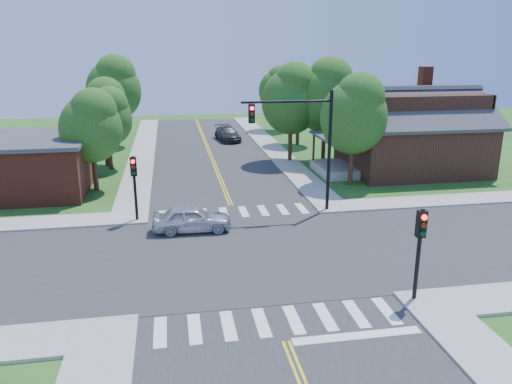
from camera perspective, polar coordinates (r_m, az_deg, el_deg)
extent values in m
plane|color=#275A1C|center=(24.15, -0.65, -7.11)|extent=(100.00, 100.00, 0.00)
cube|color=#2D2D30|center=(24.14, -0.65, -7.06)|extent=(10.00, 90.00, 0.04)
cube|color=#2D2D30|center=(24.14, -0.66, -7.05)|extent=(90.00, 10.00, 0.04)
cube|color=#2D2D30|center=(24.15, -0.65, -7.11)|extent=(10.20, 10.20, 0.06)
cube|color=#9E9B93|center=(48.77, 1.72, 5.17)|extent=(2.20, 40.00, 0.14)
cube|color=#9E9B93|center=(47.88, -12.79, 4.55)|extent=(2.20, 40.00, 0.14)
cube|color=white|center=(29.66, -10.65, -2.72)|extent=(0.45, 2.00, 0.01)
cube|color=white|center=(29.65, -8.33, -2.61)|extent=(0.45, 2.00, 0.01)
cube|color=white|center=(29.70, -6.01, -2.49)|extent=(0.45, 2.00, 0.01)
cube|color=white|center=(29.79, -3.71, -2.37)|extent=(0.45, 2.00, 0.01)
cube|color=white|center=(29.93, -1.43, -2.25)|extent=(0.45, 2.00, 0.01)
cube|color=white|center=(30.12, 0.83, -2.12)|extent=(0.45, 2.00, 0.01)
cube|color=white|center=(30.36, 3.06, -1.99)|extent=(0.45, 2.00, 0.01)
cube|color=white|center=(30.64, 5.25, -1.87)|extent=(0.45, 2.00, 0.01)
cube|color=white|center=(18.38, -10.90, -15.42)|extent=(0.45, 2.00, 0.01)
cube|color=white|center=(18.38, -7.02, -15.24)|extent=(0.45, 2.00, 0.01)
cube|color=white|center=(18.45, -3.17, -14.99)|extent=(0.45, 2.00, 0.01)
cube|color=white|center=(18.60, 0.63, -14.68)|extent=(0.45, 2.00, 0.01)
cube|color=white|center=(18.83, 4.33, -14.31)|extent=(0.45, 2.00, 0.01)
cube|color=white|center=(19.12, 7.93, -13.91)|extent=(0.45, 2.00, 0.01)
cube|color=white|center=(19.49, 11.39, -13.46)|extent=(0.45, 2.00, 0.01)
cube|color=white|center=(19.93, 14.70, -12.99)|extent=(0.45, 2.00, 0.01)
cube|color=yellow|center=(49.16, -5.70, 5.16)|extent=(0.10, 37.50, 0.01)
cube|color=yellow|center=(49.18, -5.47, 5.17)|extent=(0.10, 37.50, 0.01)
cube|color=white|center=(18.24, 11.48, -15.91)|extent=(4.60, 0.45, 0.09)
cylinder|color=black|center=(29.55, 8.36, 4.48)|extent=(0.20, 0.20, 7.20)
cylinder|color=black|center=(28.37, 3.54, 10.27)|extent=(5.20, 0.14, 0.14)
cube|color=#19591E|center=(28.39, 4.37, 10.77)|extent=(1.40, 0.04, 0.30)
cube|color=black|center=(28.05, -0.51, 8.94)|extent=(0.34, 0.28, 1.05)
sphere|color=#FF0C0C|center=(27.85, -0.46, 9.54)|extent=(0.22, 0.22, 0.22)
sphere|color=#3F2605|center=(27.89, -0.45, 8.89)|extent=(0.22, 0.22, 0.22)
sphere|color=#05330F|center=(27.93, -0.45, 8.24)|extent=(0.22, 0.22, 0.22)
cylinder|color=black|center=(20.18, 18.03, -7.02)|extent=(0.16, 0.16, 3.80)
cube|color=black|center=(19.71, 18.38, -3.48)|extent=(0.34, 0.28, 1.05)
sphere|color=#FF0C0C|center=(19.47, 18.69, -2.77)|extent=(0.22, 0.22, 0.22)
sphere|color=#3F2605|center=(19.57, 18.60, -3.65)|extent=(0.22, 0.22, 0.22)
sphere|color=#05330F|center=(19.68, 18.52, -4.53)|extent=(0.22, 0.22, 0.22)
cylinder|color=black|center=(28.60, -13.65, 0.27)|extent=(0.16, 0.16, 3.80)
cube|color=black|center=(28.26, -13.83, 2.85)|extent=(0.34, 0.28, 1.05)
sphere|color=#FF0C0C|center=(28.03, -13.90, 3.39)|extent=(0.22, 0.22, 0.22)
sphere|color=#3F2605|center=(28.10, -13.85, 2.76)|extent=(0.22, 0.22, 0.22)
sphere|color=#05330F|center=(28.18, -13.81, 2.12)|extent=(0.22, 0.22, 0.22)
cube|color=#341A12|center=(41.33, 17.34, 5.08)|extent=(10.00, 8.00, 4.00)
cube|color=#9E9B93|center=(39.24, 8.90, 2.58)|extent=(2.60, 4.50, 0.70)
cylinder|color=#341A12|center=(36.77, 8.34, 3.67)|extent=(0.18, 0.18, 2.50)
cylinder|color=#341A12|center=(40.50, 6.60, 4.92)|extent=(0.18, 0.18, 2.50)
cube|color=#38383D|center=(38.71, 9.07, 6.32)|extent=(2.80, 4.80, 0.18)
cube|color=maroon|center=(45.29, 18.37, 7.94)|extent=(0.90, 0.90, 7.11)
cube|color=maroon|center=(37.48, -26.19, 2.61)|extent=(10.00, 8.00, 3.50)
cube|color=#38383D|center=(37.13, -26.55, 5.37)|extent=(10.40, 8.40, 0.25)
cylinder|color=#382314|center=(36.10, 10.80, 3.11)|extent=(0.34, 0.34, 2.95)
ellipsoid|color=#264C16|center=(35.49, 11.09, 8.36)|extent=(4.66, 4.43, 5.13)
sphere|color=#264C16|center=(35.25, 11.80, 10.55)|extent=(3.42, 3.42, 3.42)
cylinder|color=#382314|center=(42.86, 7.72, 5.58)|extent=(0.34, 0.34, 3.27)
ellipsoid|color=#264C16|center=(42.32, 7.92, 10.51)|extent=(5.17, 4.91, 5.69)
sphere|color=#264C16|center=(42.09, 8.48, 12.57)|extent=(3.79, 3.79, 3.79)
cylinder|color=#382314|center=(50.12, 4.78, 6.95)|extent=(0.34, 0.34, 2.75)
ellipsoid|color=#264C16|center=(49.70, 4.86, 10.48)|extent=(4.34, 4.12, 4.77)
sphere|color=#264C16|center=(49.47, 5.30, 11.96)|extent=(3.18, 3.18, 3.18)
cylinder|color=#382314|center=(58.63, 2.46, 8.40)|extent=(0.34, 0.34, 2.78)
ellipsoid|color=#264C16|center=(58.27, 2.49, 11.46)|extent=(4.38, 4.16, 4.82)
sphere|color=#264C16|center=(58.04, 2.85, 12.74)|extent=(3.21, 3.21, 3.21)
cylinder|color=#382314|center=(35.80, -17.92, 2.20)|extent=(0.34, 0.34, 2.61)
ellipsoid|color=#264C16|center=(35.23, -18.34, 6.85)|extent=(4.12, 3.92, 4.53)
sphere|color=#264C16|center=(34.82, -18.08, 8.83)|extent=(3.02, 3.02, 3.02)
cylinder|color=#382314|center=(42.86, -16.74, 4.63)|extent=(0.34, 0.34, 2.70)
ellipsoid|color=#264C16|center=(42.37, -17.08, 8.68)|extent=(4.26, 4.05, 4.69)
sphere|color=#264C16|center=(42.00, -16.85, 10.39)|extent=(3.13, 3.13, 3.13)
cylinder|color=#382314|center=(51.13, -15.62, 6.90)|extent=(0.34, 0.34, 3.30)
ellipsoid|color=#264C16|center=(50.68, -15.95, 11.05)|extent=(5.20, 4.94, 5.72)
sphere|color=#264C16|center=(50.34, -15.77, 12.82)|extent=(3.82, 3.82, 3.82)
cylinder|color=#382314|center=(60.05, -15.11, 7.82)|extent=(0.34, 0.34, 2.31)
ellipsoid|color=#264C16|center=(59.73, -15.30, 10.29)|extent=(3.64, 3.46, 4.01)
sphere|color=#264C16|center=(59.41, -15.10, 11.33)|extent=(2.67, 2.67, 2.67)
cylinder|color=#382314|center=(42.64, 3.91, 5.53)|extent=(0.34, 0.34, 3.12)
ellipsoid|color=#264C16|center=(42.11, 4.01, 10.25)|extent=(4.93, 4.68, 5.42)
sphere|color=#264C16|center=(41.86, 4.52, 12.24)|extent=(3.62, 3.62, 3.62)
cylinder|color=#382314|center=(41.64, -16.34, 4.16)|extent=(0.34, 0.34, 2.47)
ellipsoid|color=#264C16|center=(41.17, -16.66, 7.96)|extent=(3.89, 3.70, 4.28)
sphere|color=#264C16|center=(40.79, -16.40, 9.56)|extent=(2.85, 2.85, 2.85)
imported|color=silver|center=(26.90, -7.34, -3.09)|extent=(1.90, 4.26, 1.42)
imported|color=#2A2C2F|center=(52.24, -3.27, 6.62)|extent=(3.26, 5.35, 1.40)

